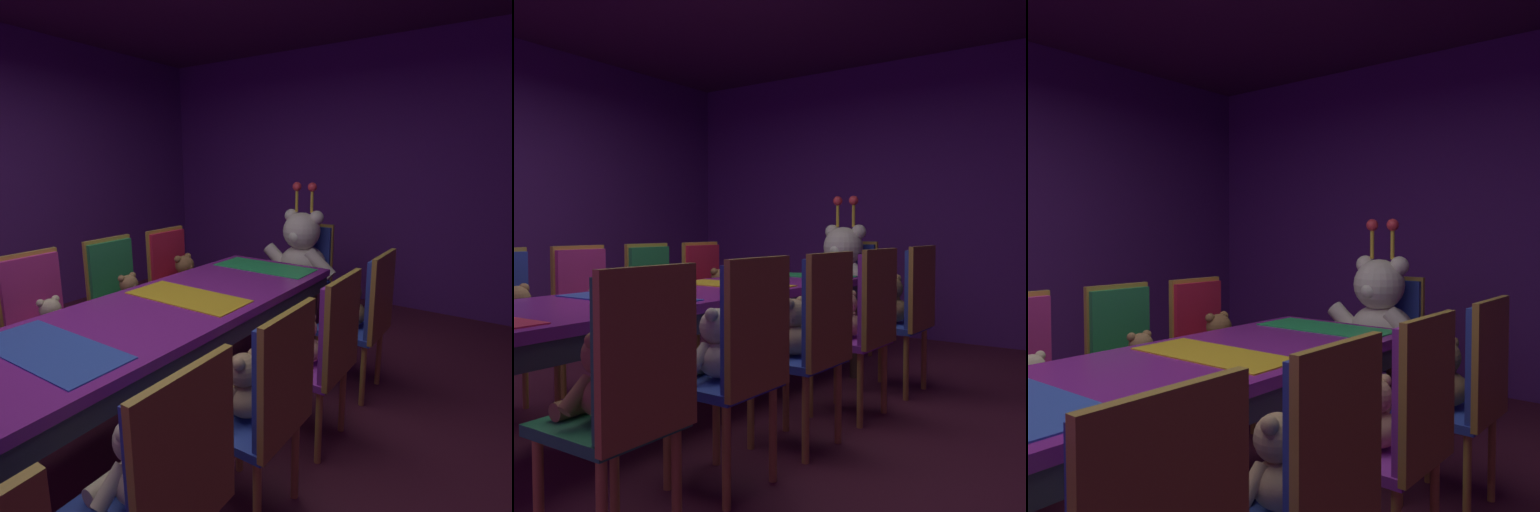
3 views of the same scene
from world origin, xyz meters
The scene contains 22 objects.
ground_plane centered at (0.00, 0.00, 0.00)m, with size 7.90×7.90×0.00m, color #591E33.
wall_back centered at (0.00, 3.20, 1.40)m, with size 5.20×0.12×2.80m, color #59267F.
banquet_table centered at (0.00, 0.00, 0.66)m, with size 0.90×3.10×0.75m.
teddy_left_1 centered at (-0.75, -0.59, 0.60)m, with size 0.27×0.34×0.33m.
chair_left_2 centered at (-0.89, -0.01, 0.60)m, with size 0.42×0.41×0.98m.
teddy_left_2 centered at (-0.74, -0.01, 0.57)m, with size 0.22×0.28×0.26m.
chair_left_3 centered at (-0.89, 0.61, 0.60)m, with size 0.42×0.41×0.98m.
teddy_left_3 centered at (-0.74, 0.61, 0.58)m, with size 0.23×0.29×0.28m.
chair_left_4 centered at (-0.85, 1.17, 0.60)m, with size 0.42×0.41×0.98m.
teddy_left_4 centered at (-0.71, 1.17, 0.60)m, with size 0.26×0.34×0.32m.
chair_right_0 centered at (0.89, -1.21, 0.60)m, with size 0.42×0.41×0.98m.
teddy_right_0 centered at (0.75, -1.21, 0.59)m, with size 0.25×0.32×0.30m.
chair_right_1 centered at (0.87, -0.59, 0.60)m, with size 0.42×0.41×0.98m.
teddy_right_1 centered at (0.72, -0.59, 0.59)m, with size 0.26×0.33×0.31m.
chair_right_2 centered at (0.88, -0.02, 0.60)m, with size 0.42×0.41×0.98m.
teddy_right_2 centered at (0.73, -0.02, 0.59)m, with size 0.24×0.31×0.30m.
chair_right_3 centered at (0.87, 0.58, 0.60)m, with size 0.42×0.41×0.98m.
teddy_right_3 centered at (0.73, 0.58, 0.58)m, with size 0.23×0.29×0.28m.
chair_right_4 centered at (0.88, 1.22, 0.60)m, with size 0.42×0.41×0.98m.
teddy_right_4 centered at (0.73, 1.22, 0.60)m, with size 0.27×0.35×0.33m.
throne_chair centered at (0.00, 2.09, 0.60)m, with size 0.41×0.42×0.98m.
king_teddy_bear centered at (0.00, 1.92, 0.75)m, with size 0.71×0.55×0.91m.
Camera 2 is at (2.33, -2.51, 1.10)m, focal length 41.50 mm.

